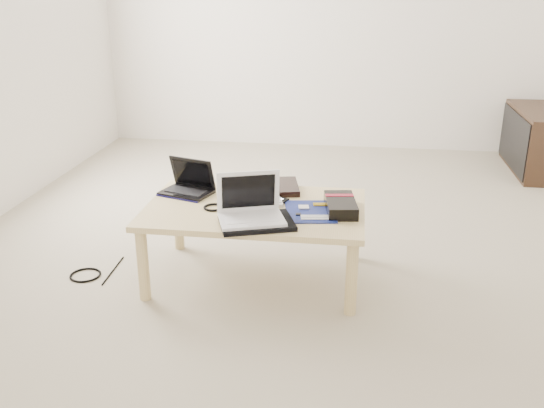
# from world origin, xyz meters

# --- Properties ---
(ground) EXTENTS (4.00, 4.00, 0.00)m
(ground) POSITION_xyz_m (0.00, 0.00, 0.00)
(ground) COLOR #B1A98F
(ground) RESTS_ON ground
(coffee_table) EXTENTS (1.10, 0.70, 0.40)m
(coffee_table) POSITION_xyz_m (-0.18, -0.72, 0.35)
(coffee_table) COLOR #D6BC81
(coffee_table) RESTS_ON ground
(media_cabinet) EXTENTS (0.41, 0.90, 0.50)m
(media_cabinet) POSITION_xyz_m (1.77, 1.45, 0.25)
(media_cabinet) COLOR #3D2719
(media_cabinet) RESTS_ON ground
(book) EXTENTS (0.36, 0.32, 0.03)m
(book) POSITION_xyz_m (-0.15, -0.46, 0.42)
(book) COLOR black
(book) RESTS_ON coffee_table
(netbook) EXTENTS (0.30, 0.26, 0.19)m
(netbook) POSITION_xyz_m (-0.57, -0.57, 0.44)
(netbook) COLOR black
(netbook) RESTS_ON coffee_table
(tablet) EXTENTS (0.30, 0.26, 0.01)m
(tablet) POSITION_xyz_m (-0.17, -0.66, 0.41)
(tablet) COLOR black
(tablet) RESTS_ON coffee_table
(remote) EXTENTS (0.12, 0.25, 0.02)m
(remote) POSITION_xyz_m (-0.10, -0.61, 0.41)
(remote) COLOR #BCBBC0
(remote) RESTS_ON coffee_table
(neoprene_sleeve) EXTENTS (0.40, 0.34, 0.02)m
(neoprene_sleeve) POSITION_xyz_m (-0.13, -0.95, 0.41)
(neoprene_sleeve) COLOR black
(neoprene_sleeve) RESTS_ON coffee_table
(white_laptop) EXTENTS (0.35, 0.30, 0.22)m
(white_laptop) POSITION_xyz_m (-0.16, -0.93, 0.46)
(white_laptop) COLOR white
(white_laptop) RESTS_ON neoprene_sleeve
(motherboard) EXTENTS (0.28, 0.33, 0.01)m
(motherboard) POSITION_xyz_m (0.11, -0.76, 0.40)
(motherboard) COLOR #0D1754
(motherboard) RESTS_ON coffee_table
(gpu_box) EXTENTS (0.18, 0.30, 0.06)m
(gpu_box) POSITION_xyz_m (0.25, -0.72, 0.43)
(gpu_box) COLOR black
(gpu_box) RESTS_ON coffee_table
(cable_coil) EXTENTS (0.12, 0.12, 0.01)m
(cable_coil) POSITION_xyz_m (-0.38, -0.78, 0.41)
(cable_coil) COLOR black
(cable_coil) RESTS_ON coffee_table
(floor_cable_coil) EXTENTS (0.21, 0.21, 0.01)m
(floor_cable_coil) POSITION_xyz_m (-1.08, -0.83, 0.01)
(floor_cable_coil) COLOR black
(floor_cable_coil) RESTS_ON ground
(floor_cable_trail) EXTENTS (0.02, 0.33, 0.01)m
(floor_cable_trail) POSITION_xyz_m (-0.95, -0.76, 0.00)
(floor_cable_trail) COLOR black
(floor_cable_trail) RESTS_ON ground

